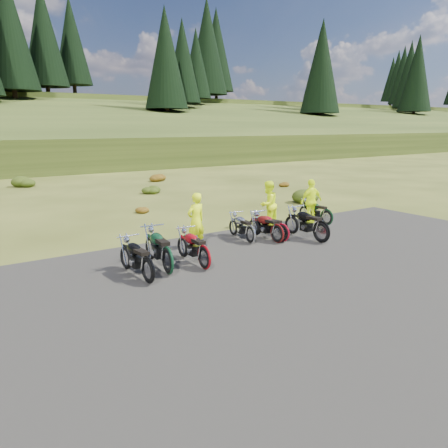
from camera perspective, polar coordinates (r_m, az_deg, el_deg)
ground at (r=13.59m, az=6.43°, el=-4.77°), size 300.00×300.00×0.00m
gravel_pad at (r=12.22m, az=12.53°, el=-7.04°), size 20.00×12.00×0.04m
hill_slope at (r=60.58m, az=-25.96°, el=7.67°), size 300.00×45.97×9.37m
conifer_23 at (r=73.98m, az=-26.36°, el=21.99°), size 7.48×7.48×19.00m
conifer_24 at (r=81.01m, az=-22.54°, el=21.90°), size 7.04×7.04×18.00m
conifer_25 at (r=88.27m, az=-19.33°, el=21.64°), size 6.60×6.60×17.00m
conifer_26 at (r=66.45m, az=-7.65°, el=20.73°), size 6.16×6.16×16.00m
conifer_27 at (r=74.57m, az=-5.44°, el=20.44°), size 5.72×5.72×15.00m
conifer_28 at (r=82.76m, az=-3.67°, el=20.19°), size 5.28×5.28×14.00m
conifer_29 at (r=91.52m, az=-2.24°, el=22.16°), size 7.92×7.92×20.00m
conifer_30 at (r=99.80m, az=-1.03°, el=21.78°), size 7.48×7.48×19.00m
conifer_31 at (r=83.54m, az=12.63°, el=19.45°), size 7.04×7.04×18.00m
conifer_32 at (r=92.05m, az=12.54°, el=19.25°), size 6.60×6.60×17.00m
conifer_33 at (r=100.56m, az=12.47°, el=19.08°), size 6.16×6.16×16.00m
conifer_34 at (r=109.07m, az=12.41°, el=18.93°), size 5.72×5.72×15.00m
conifer_35 at (r=117.58m, az=12.36°, el=18.81°), size 5.28×5.28×14.00m
conifer_36 at (r=126.38m, az=12.38°, el=19.84°), size 7.92×7.92×20.00m
conifer_37 at (r=114.85m, az=23.90°, el=17.55°), size 7.48×7.48×19.00m
conifer_38 at (r=123.20m, az=23.06°, el=17.56°), size 7.04×7.04×18.00m
conifer_39 at (r=131.57m, az=22.33°, el=17.56°), size 6.60×6.60×17.00m
conifer_40 at (r=139.96m, az=21.69°, el=17.55°), size 6.16×6.16×16.00m
conifer_41 at (r=148.28m, az=21.09°, el=17.24°), size 5.72×5.72×15.00m
shrub_3 at (r=32.37m, az=-24.57°, el=5.23°), size 1.56×1.56×0.92m
shrub_4 at (r=21.03m, az=-10.78°, el=2.01°), size 0.77×0.77×0.45m
shrub_5 at (r=26.96m, az=-9.57°, el=4.57°), size 1.03×1.03×0.61m
shrub_6 at (r=32.92m, az=-8.79°, el=6.20°), size 1.30×1.30×0.77m
shrub_7 at (r=24.08m, az=10.72°, el=3.93°), size 1.56×1.56×0.92m
shrub_8 at (r=29.92m, az=7.59°, el=5.29°), size 0.77×0.77×0.45m
motorcycle_0 at (r=11.73m, az=-9.83°, el=-7.76°), size 0.78×2.10×1.09m
motorcycle_1 at (r=12.65m, az=-2.57°, el=-6.05°), size 0.73×2.04×1.06m
motorcycle_2 at (r=12.33m, az=-7.29°, el=-6.65°), size 0.98×2.32×1.18m
motorcycle_3 at (r=15.36m, az=3.45°, el=-2.64°), size 0.83×1.92×0.97m
motorcycle_4 at (r=15.52m, az=6.94°, el=-2.54°), size 0.71×1.93×1.00m
motorcycle_5 at (r=15.79m, az=12.53°, el=-2.50°), size 0.80×2.23×1.16m
motorcycle_6 at (r=15.68m, az=7.55°, el=-2.41°), size 0.96×1.97×0.99m
motorcycle_7 at (r=18.60m, az=13.22°, el=-0.22°), size 0.69×1.92×1.00m
person_middle at (r=14.57m, az=-3.68°, el=0.32°), size 0.75×0.56×1.88m
person_right_a at (r=17.60m, az=5.76°, el=2.47°), size 1.10×0.97×1.89m
person_right_b at (r=18.70m, az=11.31°, el=2.85°), size 1.12×0.52×1.86m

